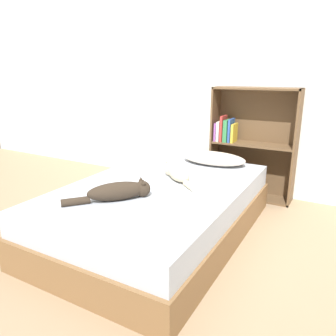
% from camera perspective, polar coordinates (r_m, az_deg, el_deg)
% --- Properties ---
extents(ground_plane, '(8.00, 8.00, 0.00)m').
position_cam_1_polar(ground_plane, '(2.77, -1.53, -11.18)').
color(ground_plane, '#997F60').
extents(wall_back, '(8.00, 0.06, 2.50)m').
position_cam_1_polar(wall_back, '(3.70, 9.57, 15.66)').
color(wall_back, white).
rests_on(wall_back, ground_plane).
extents(bed, '(1.29, 1.98, 0.42)m').
position_cam_1_polar(bed, '(2.68, -1.56, -7.24)').
color(bed, brown).
rests_on(bed, ground_plane).
extents(pillow, '(0.63, 0.34, 0.11)m').
position_cam_1_polar(pillow, '(3.21, 7.92, 1.69)').
color(pillow, beige).
rests_on(pillow, bed).
extents(cat_light, '(0.42, 0.36, 0.16)m').
position_cam_1_polar(cat_light, '(2.72, 1.48, -0.61)').
color(cat_light, beige).
rests_on(cat_light, bed).
extents(cat_dark, '(0.46, 0.52, 0.14)m').
position_cam_1_polar(cat_dark, '(2.32, -8.42, -4.00)').
color(cat_dark, '#33281E').
rests_on(cat_dark, bed).
extents(bookshelf, '(0.85, 0.26, 1.14)m').
position_cam_1_polar(bookshelf, '(3.53, 14.25, 4.45)').
color(bookshelf, brown).
rests_on(bookshelf, ground_plane).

